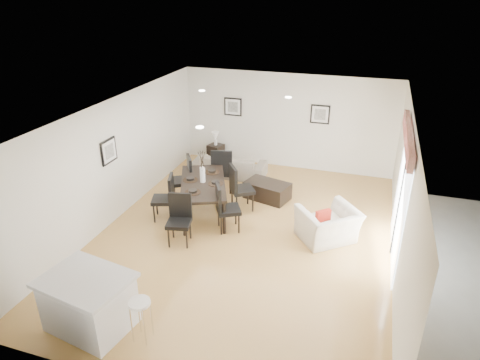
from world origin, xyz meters
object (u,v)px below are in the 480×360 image
(sofa, at_px, (230,165))
(dining_chair_head, at_px, (180,216))
(dining_chair_enear, at_px, (224,205))
(dining_chair_foot, at_px, (222,168))
(dining_chair_wnear, at_px, (167,195))
(armchair, at_px, (328,225))
(side_table, at_px, (216,153))
(dining_chair_efar, at_px, (238,186))
(coffee_table, at_px, (267,190))
(bar_stool, at_px, (140,307))
(dining_table, at_px, (203,185))
(dining_chair_wfar, at_px, (185,176))
(kitchen_island, at_px, (89,302))

(sofa, bearing_deg, dining_chair_head, 89.65)
(dining_chair_enear, height_order, dining_chair_foot, dining_chair_foot)
(dining_chair_wnear, xyz_separation_m, dining_chair_foot, (0.72, 1.66, 0.07))
(sofa, height_order, dining_chair_head, dining_chair_head)
(armchair, distance_m, side_table, 5.00)
(dining_chair_efar, height_order, dining_chair_head, dining_chair_efar)
(dining_chair_wnear, relative_size, coffee_table, 0.99)
(sofa, height_order, dining_chair_enear, dining_chair_enear)
(dining_chair_foot, distance_m, bar_stool, 5.10)
(armchair, relative_size, dining_chair_head, 1.06)
(dining_chair_wnear, xyz_separation_m, coffee_table, (1.90, 1.66, -0.38))
(armchair, xyz_separation_m, coffee_table, (-1.67, 1.45, -0.15))
(dining_chair_wnear, relative_size, side_table, 1.99)
(dining_chair_wnear, distance_m, bar_stool, 3.64)
(dining_chair_efar, xyz_separation_m, dining_chair_foot, (-0.68, 0.77, 0.03))
(dining_table, xyz_separation_m, dining_chair_head, (-0.02, -1.21, -0.15))
(dining_chair_head, bearing_deg, dining_chair_foot, 76.43)
(dining_chair_wfar, distance_m, dining_chair_efar, 1.41)
(sofa, relative_size, dining_table, 0.92)
(coffee_table, bearing_deg, dining_chair_enear, -91.03)
(armchair, xyz_separation_m, dining_table, (-2.87, 0.25, 0.37))
(sofa, bearing_deg, side_table, -50.49)
(dining_chair_head, bearing_deg, sofa, 79.57)
(armchair, xyz_separation_m, dining_chair_foot, (-2.85, 1.45, 0.30))
(dining_chair_foot, bearing_deg, bar_stool, 82.91)
(dining_chair_wnear, bearing_deg, dining_chair_enear, 68.26)
(dining_chair_enear, bearing_deg, armchair, -111.04)
(dining_chair_head, distance_m, kitchen_island, 2.67)
(kitchen_island, bearing_deg, coffee_table, 83.00)
(bar_stool, bearing_deg, dining_table, 98.76)
(sofa, xyz_separation_m, bar_stool, (0.74, -6.13, 0.32))
(dining_chair_wfar, xyz_separation_m, dining_chair_head, (0.68, -1.75, -0.04))
(armchair, distance_m, dining_chair_foot, 3.21)
(dining_chair_wnear, bearing_deg, armchair, 74.64)
(dining_chair_wfar, bearing_deg, sofa, 130.30)
(dining_chair_head, bearing_deg, bar_stool, -89.48)
(dining_chair_head, relative_size, bar_stool, 1.48)
(dining_chair_enear, distance_m, dining_chair_efar, 0.97)
(bar_stool, bearing_deg, armchair, 57.80)
(dining_table, xyz_separation_m, coffee_table, (1.20, 1.20, -0.52))
(armchair, relative_size, dining_chair_foot, 0.94)
(sofa, height_order, bar_stool, bar_stool)
(coffee_table, distance_m, kitchen_island, 5.29)
(dining_table, bearing_deg, sofa, 70.67)
(sofa, xyz_separation_m, dining_chair_foot, (0.17, -1.06, 0.37))
(sofa, distance_m, dining_chair_enear, 2.94)
(dining_chair_enear, bearing_deg, dining_table, 24.23)
(dining_chair_efar, xyz_separation_m, dining_chair_head, (-0.72, -1.65, -0.04))
(side_table, bearing_deg, dining_chair_head, -78.78)
(sofa, bearing_deg, bar_stool, 94.46)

